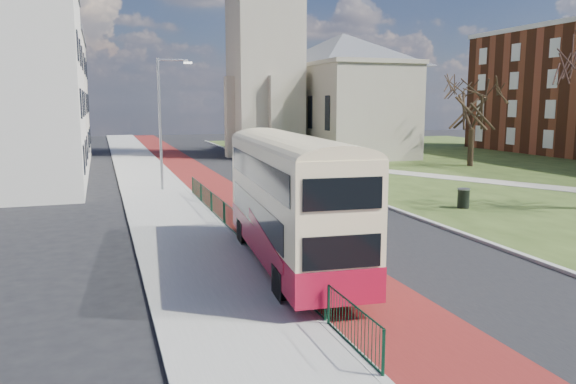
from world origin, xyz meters
name	(u,v)px	position (x,y,z in m)	size (l,w,h in m)	color
ground	(349,261)	(0.00, 0.00, 0.00)	(160.00, 160.00, 0.00)	black
road_carriageway	(248,182)	(1.50, 20.00, 0.01)	(9.00, 120.00, 0.01)	black
bus_lane	(209,184)	(-1.20, 20.00, 0.01)	(3.40, 120.00, 0.01)	#591414
pavement_west	(151,186)	(-5.00, 20.00, 0.06)	(4.00, 120.00, 0.12)	gray
kerb_west	(182,185)	(-3.00, 20.00, 0.07)	(0.25, 120.00, 0.13)	#999993
kerb_east	(301,175)	(6.10, 22.00, 0.07)	(0.25, 80.00, 0.13)	#999993
grass_green	(518,166)	(26.00, 22.00, 0.02)	(40.00, 80.00, 0.04)	#2E4217
footpath	(574,190)	(20.00, 10.00, 0.06)	(2.20, 36.00, 0.03)	#9E998C
pedestrian_railing	(239,228)	(-2.95, 4.00, 0.55)	(0.07, 24.00, 1.12)	#0B3321
gothic_church	(308,26)	(12.56, 38.00, 13.13)	(16.38, 18.00, 40.00)	gray
street_block_far	(27,99)	(-14.00, 38.00, 5.76)	(10.30, 16.30, 11.50)	beige
streetlamp	(162,117)	(-4.35, 18.00, 4.59)	(2.13, 0.18, 8.00)	gray
bus	(290,196)	(-2.18, -0.02, 2.44)	(3.17, 10.36, 4.27)	#A70F2A
winter_tree_far	(473,100)	(22.25, 23.54, 5.70)	(5.90, 5.90, 8.18)	#322419
litter_bin	(463,198)	(9.71, 7.04, 0.56)	(0.85, 0.85, 1.03)	black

